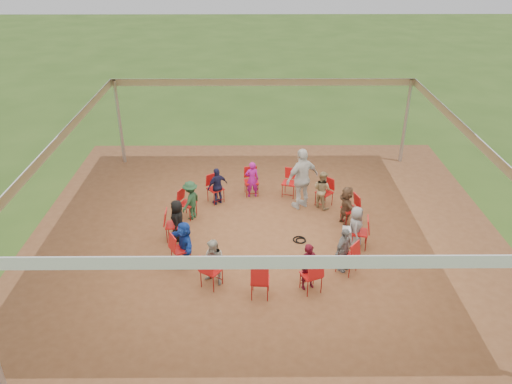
{
  "coord_description": "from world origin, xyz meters",
  "views": [
    {
      "loc": [
        -0.36,
        -11.52,
        7.51
      ],
      "look_at": [
        -0.27,
        0.3,
        1.24
      ],
      "focal_mm": 35.0,
      "sensor_mm": 36.0,
      "label": 1
    }
  ],
  "objects_px": {
    "person_seated_5": "(191,200)",
    "chair_9": "(211,270)",
    "chair_0": "(360,232)",
    "person_seated_3": "(252,179)",
    "person_seated_4": "(218,186)",
    "person_seated_8": "(214,263)",
    "chair_10": "(260,280)",
    "chair_8": "(181,249)",
    "chair_2": "(324,193)",
    "standing_person": "(302,179)",
    "person_seated_7": "(185,243)",
    "cable_coil": "(300,240)",
    "laptop": "(349,228)",
    "chair_11": "(311,275)",
    "person_seated_10": "(343,250)",
    "chair_3": "(289,183)",
    "chair_4": "(251,182)",
    "chair_6": "(187,204)",
    "chair_5": "(216,189)",
    "person_seated_1": "(347,206)",
    "chair_7": "(174,225)",
    "person_seated_0": "(356,227)",
    "chair_12": "(347,256)",
    "chair_1": "(350,210)",
    "person_seated_9": "(309,267)",
    "person_seated_6": "(178,220)"
  },
  "relations": [
    {
      "from": "person_seated_7",
      "to": "cable_coil",
      "type": "bearing_deg",
      "value": 78.32
    },
    {
      "from": "person_seated_1",
      "to": "person_seated_10",
      "type": "bearing_deg",
      "value": 152.31
    },
    {
      "from": "chair_8",
      "to": "chair_6",
      "type": "bearing_deg",
      "value": 152.31
    },
    {
      "from": "chair_5",
      "to": "person_seated_1",
      "type": "xyz_separation_m",
      "value": [
        3.78,
        -1.33,
        0.15
      ]
    },
    {
      "from": "chair_9",
      "to": "person_seated_0",
      "type": "relative_size",
      "value": 0.76
    },
    {
      "from": "laptop",
      "to": "chair_3",
      "type": "bearing_deg",
      "value": 37.69
    },
    {
      "from": "person_seated_8",
      "to": "cable_coil",
      "type": "relative_size",
      "value": 2.53
    },
    {
      "from": "chair_10",
      "to": "person_seated_0",
      "type": "height_order",
      "value": "person_seated_0"
    },
    {
      "from": "chair_3",
      "to": "person_seated_5",
      "type": "bearing_deg",
      "value": 43.13
    },
    {
      "from": "chair_12",
      "to": "person_seated_8",
      "type": "distance_m",
      "value": 3.23
    },
    {
      "from": "chair_9",
      "to": "cable_coil",
      "type": "bearing_deg",
      "value": 72.59
    },
    {
      "from": "standing_person",
      "to": "cable_coil",
      "type": "distance_m",
      "value": 2.09
    },
    {
      "from": "standing_person",
      "to": "chair_11",
      "type": "bearing_deg",
      "value": 56.82
    },
    {
      "from": "chair_3",
      "to": "chair_11",
      "type": "distance_m",
      "value": 4.66
    },
    {
      "from": "chair_9",
      "to": "laptop",
      "type": "distance_m",
      "value": 3.88
    },
    {
      "from": "chair_12",
      "to": "person_seated_3",
      "type": "bearing_deg",
      "value": 69.77
    },
    {
      "from": "chair_7",
      "to": "person_seated_5",
      "type": "xyz_separation_m",
      "value": [
        0.35,
        1.12,
        0.15
      ]
    },
    {
      "from": "chair_7",
      "to": "person_seated_6",
      "type": "bearing_deg",
      "value": 90.0
    },
    {
      "from": "chair_0",
      "to": "person_seated_3",
      "type": "height_order",
      "value": "person_seated_3"
    },
    {
      "from": "chair_7",
      "to": "person_seated_10",
      "type": "xyz_separation_m",
      "value": [
        4.33,
        -1.4,
        0.15
      ]
    },
    {
      "from": "person_seated_8",
      "to": "chair_4",
      "type": "bearing_deg",
      "value": 111.3
    },
    {
      "from": "chair_5",
      "to": "chair_10",
      "type": "relative_size",
      "value": 1.0
    },
    {
      "from": "chair_8",
      "to": "person_seated_7",
      "type": "xyz_separation_m",
      "value": [
        0.1,
        0.06,
        0.15
      ]
    },
    {
      "from": "person_seated_6",
      "to": "person_seated_9",
      "type": "height_order",
      "value": "same"
    },
    {
      "from": "laptop",
      "to": "chair_10",
      "type": "bearing_deg",
      "value": 142.31
    },
    {
      "from": "chair_0",
      "to": "person_seated_3",
      "type": "distance_m",
      "value": 4.01
    },
    {
      "from": "person_seated_5",
      "to": "chair_9",
      "type": "bearing_deg",
      "value": 39.94
    },
    {
      "from": "chair_9",
      "to": "person_seated_10",
      "type": "distance_m",
      "value": 3.23
    },
    {
      "from": "chair_8",
      "to": "person_seated_4",
      "type": "distance_m",
      "value": 3.23
    },
    {
      "from": "chair_8",
      "to": "standing_person",
      "type": "height_order",
      "value": "standing_person"
    },
    {
      "from": "chair_2",
      "to": "standing_person",
      "type": "bearing_deg",
      "value": 51.71
    },
    {
      "from": "chair_12",
      "to": "person_seated_3",
      "type": "xyz_separation_m",
      "value": [
        -2.31,
        3.92,
        0.15
      ]
    },
    {
      "from": "chair_1",
      "to": "chair_3",
      "type": "distance_m",
      "value": 2.32
    },
    {
      "from": "person_seated_0",
      "to": "person_seated_5",
      "type": "height_order",
      "value": "same"
    },
    {
      "from": "chair_3",
      "to": "chair_9",
      "type": "height_order",
      "value": "same"
    },
    {
      "from": "chair_2",
      "to": "chair_5",
      "type": "height_order",
      "value": "same"
    },
    {
      "from": "chair_3",
      "to": "person_seated_7",
      "type": "distance_m",
      "value": 4.55
    },
    {
      "from": "chair_2",
      "to": "person_seated_6",
      "type": "height_order",
      "value": "person_seated_6"
    },
    {
      "from": "chair_3",
      "to": "person_seated_10",
      "type": "bearing_deg",
      "value": 123.64
    },
    {
      "from": "person_seated_4",
      "to": "person_seated_8",
      "type": "relative_size",
      "value": 1.0
    },
    {
      "from": "chair_4",
      "to": "chair_6",
      "type": "height_order",
      "value": "same"
    },
    {
      "from": "chair_8",
      "to": "chair_12",
      "type": "bearing_deg",
      "value": 55.38
    },
    {
      "from": "chair_2",
      "to": "chair_3",
      "type": "distance_m",
      "value": 1.19
    },
    {
      "from": "chair_8",
      "to": "person_seated_6",
      "type": "bearing_deg",
      "value": 160.44
    },
    {
      "from": "chair_12",
      "to": "person_seated_3",
      "type": "relative_size",
      "value": 0.76
    },
    {
      "from": "chair_6",
      "to": "person_seated_0",
      "type": "distance_m",
      "value": 4.83
    },
    {
      "from": "person_seated_0",
      "to": "person_seated_5",
      "type": "distance_m",
      "value": 4.71
    },
    {
      "from": "chair_2",
      "to": "person_seated_9",
      "type": "distance_m",
      "value": 4.01
    },
    {
      "from": "chair_3",
      "to": "laptop",
      "type": "xyz_separation_m",
      "value": [
        1.38,
        -2.81,
        0.12
      ]
    },
    {
      "from": "chair_10",
      "to": "chair_8",
      "type": "bearing_deg",
      "value": 152.31
    }
  ]
}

